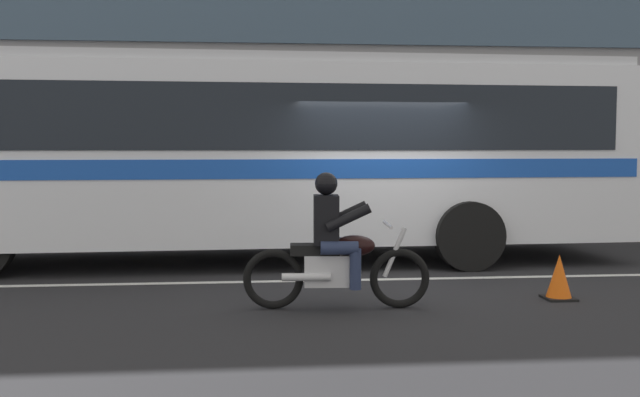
{
  "coord_description": "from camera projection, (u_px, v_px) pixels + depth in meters",
  "views": [
    {
      "loc": [
        -1.97,
        -10.66,
        1.87
      ],
      "look_at": [
        -0.99,
        -0.61,
        1.14
      ],
      "focal_mm": 41.48,
      "sensor_mm": 36.0,
      "label": 1
    }
  ],
  "objects": [
    {
      "name": "motorcycle_with_rider",
      "position": [
        335.0,
        252.0,
        8.43
      ],
      "size": [
        2.14,
        0.64,
        1.56
      ],
      "color": "black",
      "rests_on": "ground_plane"
    },
    {
      "name": "sidewalk_curb",
      "position": [
        340.0,
        229.0,
        15.96
      ],
      "size": [
        28.0,
        3.8,
        0.15
      ],
      "primitive_type": "cube",
      "color": "#A39E93",
      "rests_on": "ground_plane"
    },
    {
      "name": "lane_center_stripe",
      "position": [
        391.0,
        279.0,
        10.31
      ],
      "size": [
        26.6,
        0.14,
        0.01
      ],
      "primitive_type": "cube",
      "color": "silver",
      "rests_on": "ground_plane"
    },
    {
      "name": "transit_bus",
      "position": [
        245.0,
        144.0,
        11.76
      ],
      "size": [
        12.18,
        3.0,
        3.22
      ],
      "color": "silver",
      "rests_on": "ground_plane"
    },
    {
      "name": "fire_hydrant",
      "position": [
        148.0,
        214.0,
        14.53
      ],
      "size": [
        0.22,
        0.3,
        0.75
      ],
      "color": "gold",
      "rests_on": "sidewalk_curb"
    },
    {
      "name": "traffic_cone",
      "position": [
        559.0,
        278.0,
        8.96
      ],
      "size": [
        0.36,
        0.36,
        0.55
      ],
      "color": "#EA590F",
      "rests_on": "ground_plane"
    },
    {
      "name": "ground_plane",
      "position": [
        383.0,
        272.0,
        10.91
      ],
      "size": [
        60.0,
        60.0,
        0.0
      ],
      "primitive_type": "plane",
      "color": "black"
    }
  ]
}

